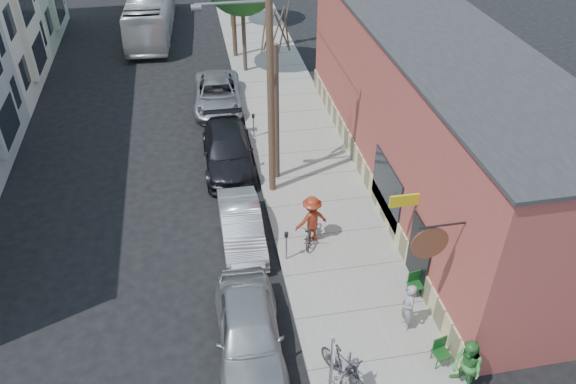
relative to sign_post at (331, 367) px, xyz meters
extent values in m
plane|color=black|center=(-2.35, 5.20, -1.83)|extent=(120.00, 120.00, 0.00)
cube|color=gray|center=(1.90, 16.20, -1.76)|extent=(4.50, 58.00, 0.15)
cube|color=#963F37|center=(6.65, 10.20, 1.42)|extent=(5.00, 20.00, 6.50)
cube|color=#2B2B2D|center=(6.65, 10.20, 4.72)|extent=(5.20, 20.20, 0.12)
cube|color=#CEBC81|center=(4.13, 10.20, -1.28)|extent=(0.10, 20.00, 1.10)
cube|color=black|center=(4.12, 4.20, -0.53)|extent=(0.10, 1.60, 2.60)
cube|color=black|center=(4.12, 7.70, -0.23)|extent=(0.08, 3.00, 2.20)
cylinder|color=brown|center=(3.20, 2.00, 2.07)|extent=(1.10, 0.06, 1.10)
cube|color=gold|center=(3.65, 5.00, 1.27)|extent=(1.00, 0.08, 0.45)
cube|color=beige|center=(-11.60, 23.20, 2.67)|extent=(1.10, 3.20, 7.00)
cube|color=slate|center=(0.00, 0.00, -0.28)|extent=(0.07, 0.07, 2.80)
cube|color=silver|center=(0.00, 0.00, 0.72)|extent=(0.02, 0.45, 0.60)
cylinder|color=slate|center=(-0.10, 6.08, -1.13)|extent=(0.06, 0.06, 1.10)
cylinder|color=black|center=(-0.10, 6.08, -0.53)|extent=(0.14, 0.14, 0.18)
cylinder|color=slate|center=(-0.10, 14.98, -1.13)|extent=(0.06, 0.06, 1.10)
cylinder|color=black|center=(-0.10, 14.98, -0.53)|extent=(0.14, 0.14, 0.18)
cylinder|color=#503A28|center=(0.10, 10.50, 3.32)|extent=(0.28, 0.28, 10.00)
cylinder|color=slate|center=(-2.40, 10.50, 6.22)|extent=(0.35, 0.24, 0.24)
cylinder|color=#44392C|center=(0.45, 11.41, 1.36)|extent=(0.24, 0.24, 6.08)
cylinder|color=#44392C|center=(0.45, 22.96, 0.91)|extent=(0.24, 0.24, 5.18)
imported|color=#939298|center=(3.05, 2.29, -0.81)|extent=(0.46, 0.66, 1.75)
imported|color=#338134|center=(3.85, -0.18, -0.72)|extent=(0.92, 1.08, 1.93)
imported|color=maroon|center=(1.01, 6.95, -0.70)|extent=(1.41, 1.02, 1.97)
imported|color=black|center=(1.01, 6.95, -1.22)|extent=(1.26, 1.87, 0.93)
imported|color=black|center=(0.59, 0.70, -1.09)|extent=(1.41, 2.00, 1.18)
imported|color=slate|center=(0.49, 0.40, -1.15)|extent=(1.60, 2.12, 1.07)
imported|color=#929598|center=(-1.92, 2.40, -1.00)|extent=(2.13, 4.98, 1.67)
imported|color=#B3B7BB|center=(-1.55, 7.53, -1.12)|extent=(1.52, 4.35, 1.43)
imported|color=black|center=(-1.55, 12.90, -1.05)|extent=(2.28, 5.43, 1.56)
imported|color=#93939A|center=(-1.55, 18.76, -1.09)|extent=(2.76, 5.47, 1.48)
imported|color=silver|center=(-5.10, 30.88, -0.28)|extent=(3.33, 11.31, 3.11)
camera|label=1|loc=(-2.78, -8.81, 12.37)|focal=35.00mm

